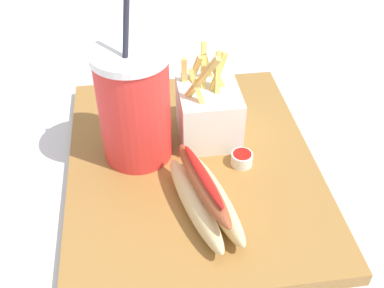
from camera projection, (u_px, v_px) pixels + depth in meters
ground_plane at (192, 175)px, 0.67m from camera, size 2.40×2.40×0.02m
food_tray at (192, 165)px, 0.66m from camera, size 0.43×0.34×0.02m
soda_cup at (134, 106)px, 0.61m from camera, size 0.10×0.10×0.25m
fries_basket at (208, 111)px, 0.67m from camera, size 0.10×0.09×0.15m
hot_dog_1 at (205, 196)px, 0.56m from camera, size 0.17×0.09×0.07m
ketchup_cup_1 at (242, 158)px, 0.64m from camera, size 0.03×0.03×0.02m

